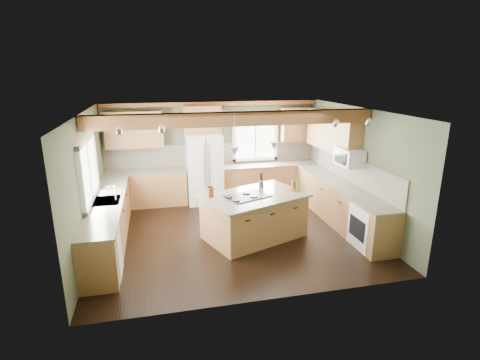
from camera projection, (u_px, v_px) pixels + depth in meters
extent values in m
plane|color=black|center=(233.00, 233.00, 8.02)|extent=(5.60, 5.60, 0.00)
plane|color=silver|center=(232.00, 111.00, 7.29)|extent=(5.60, 5.60, 0.00)
plane|color=#4F563D|center=(213.00, 150.00, 10.00)|extent=(5.60, 0.00, 5.60)
plane|color=#4F563D|center=(87.00, 184.00, 7.06)|extent=(0.00, 5.00, 5.00)
plane|color=#4F563D|center=(356.00, 167.00, 8.26)|extent=(0.00, 5.00, 5.00)
cube|color=brown|center=(235.00, 119.00, 7.07)|extent=(5.55, 0.26, 0.26)
cube|color=brown|center=(213.00, 104.00, 9.55)|extent=(5.55, 0.20, 0.10)
cube|color=brown|center=(213.00, 154.00, 10.01)|extent=(5.58, 0.03, 0.58)
cube|color=brown|center=(354.00, 170.00, 8.33)|extent=(0.03, 3.70, 0.58)
cube|color=brown|center=(147.00, 189.00, 9.57)|extent=(2.02, 0.60, 0.88)
cube|color=#4F473A|center=(145.00, 171.00, 9.44)|extent=(2.06, 0.64, 0.04)
cube|color=brown|center=(269.00, 181.00, 10.28)|extent=(2.62, 0.60, 0.88)
cube|color=#4F473A|center=(270.00, 164.00, 10.15)|extent=(2.66, 0.64, 0.04)
cube|color=brown|center=(109.00, 223.00, 7.41)|extent=(0.60, 3.70, 0.88)
cube|color=#4F473A|center=(107.00, 201.00, 7.28)|extent=(0.64, 3.74, 0.04)
cube|color=brown|center=(340.00, 204.00, 8.49)|extent=(0.60, 3.70, 0.88)
cube|color=#4F473A|center=(341.00, 185.00, 8.36)|extent=(0.64, 3.74, 0.04)
cube|color=brown|center=(134.00, 130.00, 9.22)|extent=(1.40, 0.35, 0.90)
cube|color=brown|center=(202.00, 120.00, 9.53)|extent=(0.96, 0.35, 0.70)
cube|color=brown|center=(332.00, 132.00, 8.88)|extent=(0.35, 2.20, 0.90)
cube|color=brown|center=(298.00, 124.00, 10.15)|extent=(0.90, 0.35, 0.90)
cube|color=white|center=(87.00, 170.00, 7.04)|extent=(0.04, 1.60, 1.05)
cube|color=white|center=(255.00, 140.00, 10.16)|extent=(1.10, 0.04, 1.00)
cube|color=#262628|center=(106.00, 201.00, 7.28)|extent=(0.50, 0.65, 0.03)
cylinder|color=#B2B2B7|center=(115.00, 194.00, 7.28)|extent=(0.02, 0.02, 0.28)
cube|color=white|center=(101.00, 254.00, 6.20)|extent=(0.60, 0.60, 0.84)
cube|color=white|center=(371.00, 227.00, 7.27)|extent=(0.60, 0.72, 0.84)
cube|color=white|center=(349.00, 157.00, 8.10)|extent=(0.40, 0.70, 0.38)
cone|color=#B2B2B7|center=(234.00, 151.00, 7.06)|extent=(0.18, 0.18, 0.16)
cone|color=#B2B2B7|center=(274.00, 146.00, 7.58)|extent=(0.18, 0.18, 0.16)
cube|color=white|center=(204.00, 169.00, 9.69)|extent=(0.90, 0.74, 1.80)
cube|color=brown|center=(254.00, 217.00, 7.73)|extent=(2.21, 1.79, 0.88)
cube|color=#4F473A|center=(254.00, 196.00, 7.60)|extent=(2.38, 1.95, 0.04)
cube|color=black|center=(248.00, 196.00, 7.50)|extent=(0.98, 0.82, 0.02)
cube|color=brown|center=(210.00, 193.00, 7.45)|extent=(0.14, 0.12, 0.19)
cylinder|color=#483D39|center=(261.00, 184.00, 8.09)|extent=(0.12, 0.12, 0.15)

